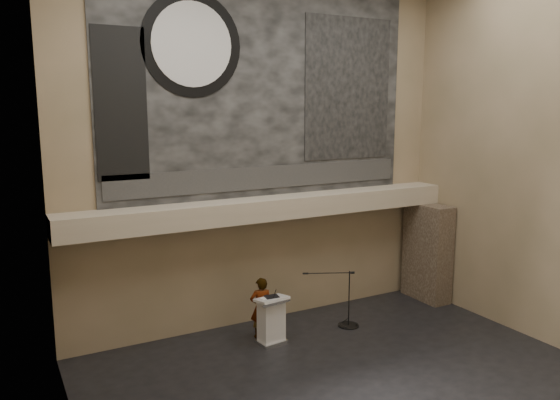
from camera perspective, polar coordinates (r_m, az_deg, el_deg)
floor at (r=11.25m, az=8.22°, el=-18.86°), size 10.00×10.00×0.00m
wall_back at (r=13.32m, az=-1.64°, el=4.97°), size 10.00×0.02×8.50m
wall_left at (r=8.00m, az=-21.09°, el=1.02°), size 0.02×8.00×8.50m
wall_right at (r=13.54m, az=25.99°, el=4.06°), size 0.02×8.00×8.50m
soffit at (r=13.15m, az=-0.83°, el=-0.81°), size 10.00×0.80×0.50m
sprinkler_left at (r=12.52m, az=-7.23°, el=-2.75°), size 0.04×0.04×0.06m
sprinkler_right at (r=14.12m, az=6.12°, el=-1.27°), size 0.04×0.04×0.06m
banner at (r=13.25m, az=-1.61°, el=11.22°), size 8.00×0.05×5.00m
banner_text_strip at (r=13.33m, az=-1.49°, el=2.38°), size 7.76×0.02×0.55m
banner_clock_rim at (r=12.57m, az=-9.18°, el=15.74°), size 2.30×0.02×2.30m
banner_clock_face at (r=12.55m, az=-9.15°, el=15.75°), size 1.84×0.02×1.84m
banner_building_print at (r=14.46m, az=7.15°, el=11.44°), size 2.60×0.02×3.60m
banner_brick_print at (r=12.06m, az=-16.30°, el=9.54°), size 1.10×0.02×3.20m
stone_pier at (r=15.82m, az=15.14°, el=-5.26°), size 0.60×1.40×2.70m
lectern at (r=12.73m, az=-0.91°, el=-12.46°), size 0.75×0.58×1.13m
binder at (r=12.51m, az=-0.85°, el=-10.08°), size 0.33×0.27×0.04m
papers at (r=12.43m, az=-1.38°, el=-10.29°), size 0.25×0.31×0.00m
speaker_person at (r=12.99m, az=-1.99°, el=-11.17°), size 0.59×0.45×1.45m
mic_stand at (r=13.88m, az=7.02°, el=-12.14°), size 1.30×0.75×1.41m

